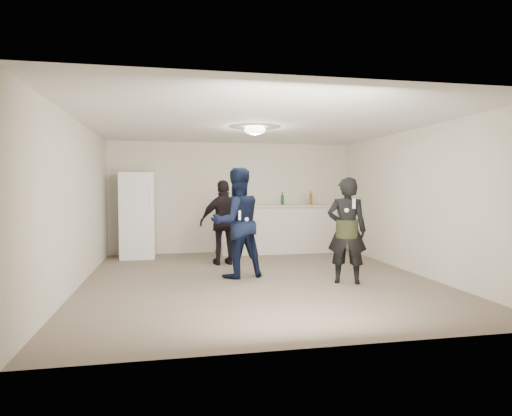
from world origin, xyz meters
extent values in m
plane|color=#6B5B4C|center=(0.00, 0.00, 0.00)|extent=(6.00, 6.00, 0.00)
plane|color=silver|center=(0.00, 0.00, 2.50)|extent=(6.00, 6.00, 0.00)
plane|color=beige|center=(0.00, 3.00, 1.25)|extent=(6.00, 0.00, 6.00)
plane|color=beige|center=(0.00, -3.00, 1.25)|extent=(6.00, 0.00, 6.00)
plane|color=beige|center=(-2.75, 0.00, 1.25)|extent=(0.00, 6.00, 6.00)
plane|color=beige|center=(2.75, 0.00, 1.25)|extent=(0.00, 6.00, 6.00)
cube|color=beige|center=(1.00, 2.67, 0.53)|extent=(2.60, 0.56, 1.05)
cube|color=beige|center=(1.00, 2.67, 1.07)|extent=(2.68, 0.64, 0.04)
cube|color=white|center=(-2.08, 2.60, 0.90)|extent=(0.70, 0.70, 1.80)
cylinder|color=silver|center=(-1.80, 2.23, 1.30)|extent=(0.02, 0.02, 0.60)
ellipsoid|color=white|center=(0.00, 0.30, 2.45)|extent=(0.36, 0.36, 0.16)
cylinder|color=#B8B8BD|center=(0.18, 2.63, 1.18)|extent=(0.08, 0.08, 0.17)
imported|color=#0E1A3C|center=(-0.31, 0.24, 0.91)|extent=(1.02, 0.88, 1.82)
imported|color=black|center=(1.30, -0.52, 0.82)|extent=(0.71, 0.60, 1.65)
cylinder|color=#31391A|center=(1.30, -0.52, 0.85)|extent=(0.34, 0.34, 0.28)
imported|color=black|center=(-0.38, 1.44, 0.82)|extent=(1.00, 0.53, 1.63)
cube|color=silver|center=(-0.31, -0.04, 1.05)|extent=(0.04, 0.04, 0.15)
sphere|color=white|center=(-0.19, -0.01, 0.98)|extent=(0.07, 0.07, 0.07)
cube|color=silver|center=(1.30, -0.77, 1.25)|extent=(0.04, 0.04, 0.15)
sphere|color=silver|center=(1.20, -0.74, 1.15)|extent=(0.07, 0.07, 0.07)
cylinder|color=#875C13|center=(1.79, 2.72, 1.21)|extent=(0.07, 0.07, 0.24)
cylinder|color=#154A22|center=(1.13, 2.79, 1.20)|extent=(0.07, 0.07, 0.22)
cylinder|color=#134518|center=(0.17, 2.67, 1.23)|extent=(0.06, 0.06, 0.28)
cylinder|color=#AFB2BA|center=(1.66, 2.83, 1.18)|extent=(0.07, 0.07, 0.18)
camera|label=1|loc=(-1.36, -6.73, 1.50)|focal=30.00mm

